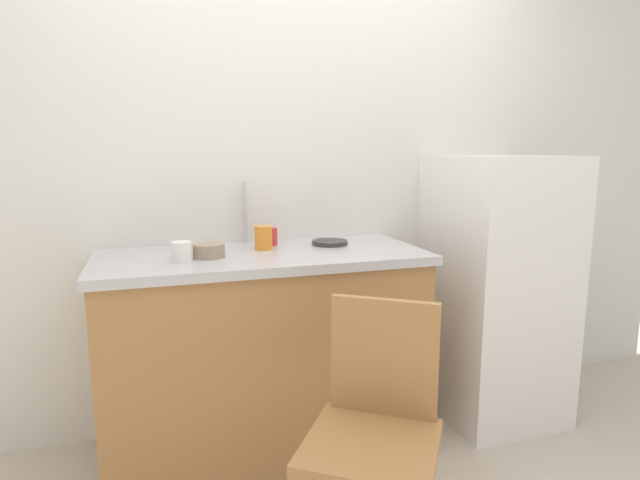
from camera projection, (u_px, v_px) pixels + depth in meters
name	position (u px, v px, depth m)	size (l,w,h in m)	color
back_wall	(287.00, 176.00, 2.62)	(4.80, 0.10, 2.49)	silver
cabinet_base	(265.00, 356.00, 2.37)	(1.38, 0.60, 0.89)	#A87542
countertop	(263.00, 257.00, 2.29)	(1.42, 0.64, 0.04)	#B7B7BC
faucet	(244.00, 213.00, 2.48)	(0.02, 0.02, 0.29)	#B7B7BC
refrigerator	(495.00, 288.00, 2.68)	(0.57, 0.63, 1.35)	white
chair	(375.00, 428.00, 1.65)	(0.56, 0.56, 0.89)	#A87542
terracotta_bowl	(209.00, 250.00, 2.17)	(0.13, 0.13, 0.06)	gray
hotplate	(330.00, 243.00, 2.47)	(0.17, 0.17, 0.02)	#2D2D2D
cup_red	(271.00, 236.00, 2.45)	(0.06, 0.06, 0.08)	red
cup_white	(181.00, 252.00, 2.09)	(0.08, 0.08, 0.08)	white
cup_orange	(263.00, 238.00, 2.34)	(0.08, 0.08, 0.11)	orange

